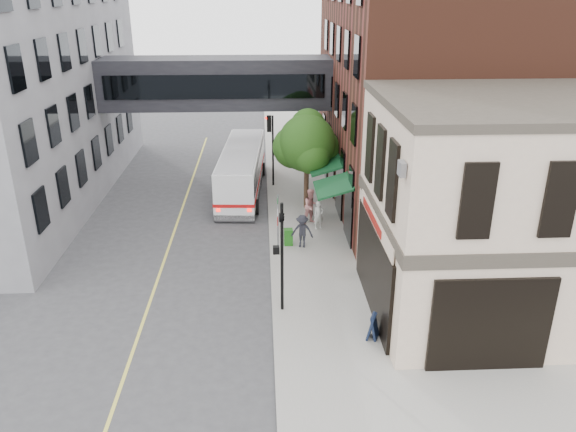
{
  "coord_description": "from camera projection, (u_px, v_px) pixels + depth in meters",
  "views": [
    {
      "loc": [
        -0.29,
        -17.15,
        12.01
      ],
      "look_at": [
        0.69,
        3.33,
        3.58
      ],
      "focal_mm": 35.0,
      "sensor_mm": 36.0,
      "label": 1
    }
  ],
  "objects": [
    {
      "name": "brick_building",
      "position": [
        440.0,
        81.0,
        32.07
      ],
      "size": [
        13.76,
        18.0,
        14.0
      ],
      "color": "#4C2417",
      "rests_on": "ground"
    },
    {
      "name": "street_tree",
      "position": [
        306.0,
        143.0,
        31.25
      ],
      "size": [
        3.8,
        3.2,
        5.6
      ],
      "color": "#382619",
      "rests_on": "sidewalk_main"
    },
    {
      "name": "corner_building",
      "position": [
        510.0,
        210.0,
        21.07
      ],
      "size": [
        10.19,
        8.12,
        8.45
      ],
      "color": "#CAB19A",
      "rests_on": "ground"
    },
    {
      "name": "bus",
      "position": [
        242.0,
        168.0,
        34.72
      ],
      "size": [
        2.96,
        10.35,
        2.75
      ],
      "color": "white",
      "rests_on": "ground"
    },
    {
      "name": "sandwich_board",
      "position": [
        373.0,
        327.0,
        20.23
      ],
      "size": [
        0.53,
        0.62,
        0.95
      ],
      "primitive_type": "cube",
      "rotation": [
        0.0,
        0.0,
        -0.41
      ],
      "color": "black",
      "rests_on": "sidewalk_main"
    },
    {
      "name": "pedestrian_a",
      "position": [
        319.0,
        215.0,
        29.34
      ],
      "size": [
        0.64,
        0.52,
        1.5
      ],
      "primitive_type": "imported",
      "rotation": [
        0.0,
        0.0,
        0.34
      ],
      "color": "silver",
      "rests_on": "sidewalk_main"
    },
    {
      "name": "traffic_signal_near",
      "position": [
        281.0,
        244.0,
        21.15
      ],
      "size": [
        0.44,
        0.22,
        4.6
      ],
      "color": "black",
      "rests_on": "sidewalk_main"
    },
    {
      "name": "traffic_signal_far",
      "position": [
        271.0,
        137.0,
        34.87
      ],
      "size": [
        0.53,
        0.28,
        4.5
      ],
      "color": "black",
      "rests_on": "sidewalk_main"
    },
    {
      "name": "pedestrian_b",
      "position": [
        311.0,
        206.0,
        29.93
      ],
      "size": [
        1.15,
        1.03,
        1.93
      ],
      "primitive_type": "imported",
      "rotation": [
        0.0,
        0.0,
        0.39
      ],
      "color": "tan",
      "rests_on": "sidewalk_main"
    },
    {
      "name": "newspaper_box",
      "position": [
        288.0,
        237.0,
        27.6
      ],
      "size": [
        0.43,
        0.39,
        0.84
      ],
      "primitive_type": "cube",
      "rotation": [
        0.0,
        0.0,
        0.04
      ],
      "color": "#1A5C15",
      "rests_on": "sidewalk_main"
    },
    {
      "name": "street_sign_pole",
      "position": [
        278.0,
        219.0,
        26.17
      ],
      "size": [
        0.08,
        0.75,
        3.0
      ],
      "color": "gray",
      "rests_on": "sidewalk_main"
    },
    {
      "name": "sidewalk_main",
      "position": [
        301.0,
        202.0,
        33.42
      ],
      "size": [
        4.0,
        60.0,
        0.15
      ],
      "primitive_type": "cube",
      "color": "gray",
      "rests_on": "ground"
    },
    {
      "name": "pedestrian_c",
      "position": [
        302.0,
        231.0,
        27.23
      ],
      "size": [
        1.19,
        0.85,
        1.66
      ],
      "primitive_type": "imported",
      "rotation": [
        0.0,
        0.0,
        -0.23
      ],
      "color": "#21232A",
      "rests_on": "sidewalk_main"
    },
    {
      "name": "skyway_bridge",
      "position": [
        217.0,
        83.0,
        34.45
      ],
      "size": [
        14.0,
        3.18,
        3.0
      ],
      "color": "black",
      "rests_on": "ground"
    },
    {
      "name": "ground",
      "position": [
        273.0,
        342.0,
        20.42
      ],
      "size": [
        120.0,
        120.0,
        0.0
      ],
      "primitive_type": "plane",
      "color": "#38383A",
      "rests_on": "ground"
    },
    {
      "name": "lane_marking",
      "position": [
        174.0,
        233.0,
        29.44
      ],
      "size": [
        0.12,
        40.0,
        0.01
      ],
      "primitive_type": "cube",
      "color": "#D8CC4C",
      "rests_on": "ground"
    }
  ]
}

